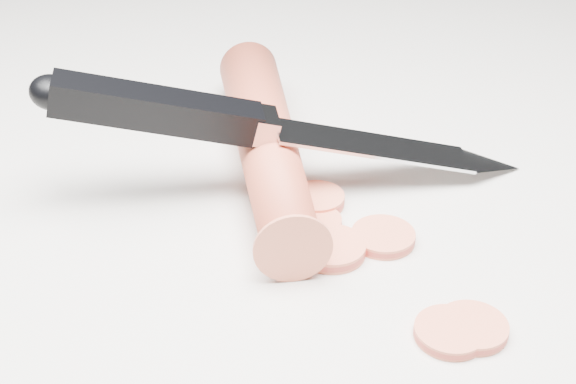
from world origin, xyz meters
TOP-DOWN VIEW (x-y plane):
  - ground at (0.00, 0.00)m, footprint 2.40×2.40m
  - carrot at (0.02, 0.05)m, footprint 0.14×0.21m
  - carrot_slice_0 at (0.01, -0.13)m, footprint 0.03×0.03m
  - carrot_slice_1 at (0.00, -0.01)m, footprint 0.03×0.03m
  - carrot_slice_2 at (0.02, -0.05)m, footprint 0.04×0.04m
  - carrot_slice_3 at (0.02, 0.00)m, footprint 0.03×0.03m
  - carrot_slice_4 at (-0.00, -0.12)m, footprint 0.03×0.03m
  - carrot_slice_5 at (-0.01, -0.04)m, footprint 0.04×0.04m
  - kitchen_knife at (0.02, 0.03)m, footprint 0.28×0.16m

SIDE VIEW (x-z plane):
  - ground at x=0.00m, z-range 0.00..0.00m
  - carrot_slice_1 at x=0.00m, z-range 0.00..0.01m
  - carrot_slice_0 at x=0.01m, z-range 0.00..0.01m
  - carrot_slice_4 at x=0.00m, z-range 0.00..0.01m
  - carrot_slice_2 at x=0.02m, z-range 0.00..0.01m
  - carrot_slice_5 at x=-0.01m, z-range 0.00..0.01m
  - carrot_slice_3 at x=0.02m, z-range 0.00..0.01m
  - carrot at x=0.02m, z-range 0.00..0.04m
  - kitchen_knife at x=0.02m, z-range 0.00..0.08m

